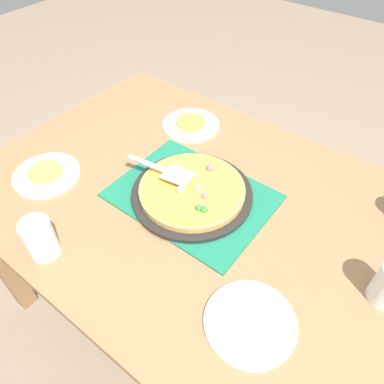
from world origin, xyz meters
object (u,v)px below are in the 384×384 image
Objects in this scene: pizza_pan at (192,194)px; pizza_server at (165,170)px; pizza at (192,189)px; plate_near_left at (47,175)px; served_slice_right at (191,122)px; plate_far_right at (191,125)px; served_slice_left at (45,172)px; cup_corner at (40,238)px; plate_side at (250,322)px.

pizza_pan is 1.62× the size of pizza_server.
plate_near_left is at bearing 26.23° from pizza.
pizza_server reaches higher than pizza_pan.
plate_far_right is at bearing 0.00° from served_slice_right.
pizza_server is (-0.14, 0.31, 0.06)m from plate_far_right.
served_slice_left is at bearing 68.11° from plate_far_right.
cup_corner reaches higher than pizza_pan.
plate_side is at bearing 145.66° from pizza_pan.
pizza is at bearing -171.47° from pizza_server.
pizza is 0.44m from plate_side.
pizza_server is at bearing 113.86° from plate_far_right.
served_slice_left reaches higher than plate_far_right.
pizza is at bearing -153.77° from served_slice_left.
served_slice_left is 0.32m from cup_corner.
plate_side is 1.83× the size of cup_corner.
cup_corner is at bearing 65.11° from pizza.
pizza_server reaches higher than pizza.
plate_far_right is (0.24, -0.30, -0.01)m from pizza_pan.
plate_side is 2.00× the size of served_slice_left.
plate_far_right is 1.83× the size of cup_corner.
plate_near_left is (0.44, 0.22, -0.01)m from pizza_pan.
plate_far_right is at bearing -51.73° from pizza.
plate_near_left is 0.56m from served_slice_right.
served_slice_left reaches higher than plate_side.
served_slice_left is (0.44, 0.22, 0.01)m from pizza_pan.
plate_side is (-0.60, 0.55, 0.00)m from plate_far_right.
pizza is at bearing -153.77° from plate_near_left.
plate_near_left is 0.01m from served_slice_left.
pizza_pan reaches higher than plate_far_right.
pizza_server reaches higher than served_slice_right.
plate_far_right is 0.94× the size of pizza_server.
served_slice_left is at bearing -1.95° from plate_side.
served_slice_right is at bearing -42.47° from plate_side.
plate_far_right is at bearing -111.89° from served_slice_left.
pizza_pan is 0.50m from plate_near_left.
served_slice_right is (0.00, 0.00, 0.01)m from plate_far_right.
cup_corner is (0.19, 0.41, 0.05)m from pizza_pan.
pizza_pan is 0.38m from served_slice_right.
pizza is at bearing 128.27° from plate_far_right.
pizza_pan is 0.46m from cup_corner.
cup_corner reaches higher than pizza_server.
served_slice_right is (-0.21, -0.52, 0.01)m from plate_near_left.
cup_corner is (-0.25, 0.19, 0.06)m from plate_near_left.
pizza_pan is at bearing -153.72° from served_slice_left.
served_slice_left is 0.41m from pizza_server.
served_slice_right is 0.35m from pizza_server.
plate_near_left is at bearing -37.17° from cup_corner.
pizza_pan is 1.73× the size of plate_far_right.
plate_near_left and plate_far_right have the same top height.
cup_corner reaches higher than plate_side.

